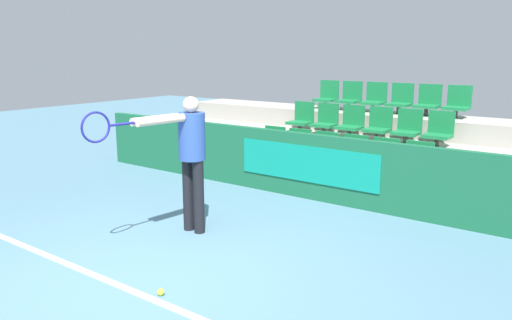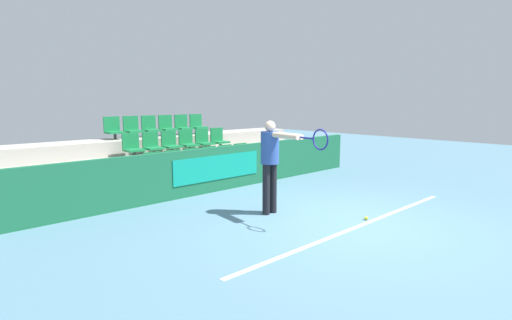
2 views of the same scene
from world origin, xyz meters
name	(u,v)px [view 1 (image 1 of 2)]	position (x,y,z in m)	size (l,w,h in m)	color
ground_plane	(140,282)	(0.00, 0.00, 0.00)	(30.00, 30.00, 0.00)	slate
court_baseline	(126,288)	(0.00, -0.17, 0.00)	(5.71, 0.08, 0.01)	white
barrier_wall	(316,167)	(0.00, 3.41, 0.49)	(9.04, 0.14, 0.99)	#19603D
bleacher_tier_front	(333,180)	(0.00, 3.98, 0.18)	(8.64, 0.98, 0.35)	#ADA89E
bleacher_tier_middle	(360,159)	(0.00, 4.96, 0.35)	(8.64, 0.98, 0.70)	#ADA89E
bleacher_tier_back	(383,141)	(0.00, 5.94, 0.53)	(8.64, 0.98, 1.05)	#ADA89E
stadium_chair_0	(272,144)	(-1.26, 4.10, 0.60)	(0.41, 0.37, 0.56)	#333333
stadium_chair_1	(297,148)	(-0.76, 4.10, 0.60)	(0.41, 0.37, 0.56)	#333333
stadium_chair_2	(324,151)	(-0.25, 4.10, 0.60)	(0.41, 0.37, 0.56)	#333333
stadium_chair_3	(352,155)	(0.25, 4.10, 0.60)	(0.41, 0.37, 0.56)	#333333
stadium_chair_4	(383,159)	(0.76, 4.10, 0.60)	(0.41, 0.37, 0.56)	#333333
stadium_chair_5	(417,163)	(1.26, 4.10, 0.60)	(0.41, 0.37, 0.56)	#333333
stadium_chair_6	(302,118)	(-1.26, 5.08, 0.95)	(0.41, 0.37, 0.56)	#333333
stadium_chair_7	(326,120)	(-0.76, 5.08, 0.95)	(0.41, 0.37, 0.56)	#333333
stadium_chair_8	(351,123)	(-0.25, 5.08, 0.95)	(0.41, 0.37, 0.56)	#333333
stadium_chair_9	(378,125)	(0.25, 5.08, 0.95)	(0.41, 0.37, 0.56)	#333333
stadium_chair_10	(408,128)	(0.76, 5.08, 0.95)	(0.41, 0.37, 0.56)	#333333
stadium_chair_11	(439,131)	(1.26, 5.08, 0.95)	(0.41, 0.37, 0.56)	#333333
stadium_chair_12	(327,96)	(-1.26, 6.06, 1.30)	(0.41, 0.37, 0.56)	#333333
stadium_chair_13	(350,97)	(-0.76, 6.06, 1.30)	(0.41, 0.37, 0.56)	#333333
stadium_chair_14	(374,98)	(-0.25, 6.06, 1.30)	(0.41, 0.37, 0.56)	#333333
stadium_chair_15	(400,100)	(0.25, 6.06, 1.30)	(0.41, 0.37, 0.56)	#333333
stadium_chair_16	(428,102)	(0.76, 6.06, 1.30)	(0.41, 0.37, 0.56)	#333333
stadium_chair_17	(458,103)	(1.26, 6.06, 1.30)	(0.41, 0.37, 0.56)	#333333
tennis_player	(187,150)	(-0.55, 1.27, 1.03)	(0.36, 1.54, 1.66)	black
tennis_ball	(161,292)	(0.36, -0.07, 0.03)	(0.07, 0.07, 0.07)	#CCDB33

